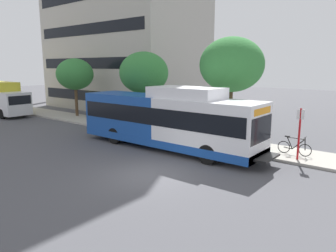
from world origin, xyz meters
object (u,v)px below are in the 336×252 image
Objects in this scene: bicycle_parked at (294,147)px; box_truck_background at (2,98)px; bus_stop_sign_pole at (299,130)px; transit_bus at (167,120)px; street_tree_near_stop at (232,65)px; street_tree_mid_block at (144,73)px; street_tree_far_block at (75,74)px.

box_truck_background is (-3.04, 27.05, 1.18)m from bicycle_parked.
bus_stop_sign_pole is 1.48× the size of bicycle_parked.
transit_bus is 1.75× the size of box_truck_background.
bicycle_parked is 27.25m from box_truck_background.
box_truck_background is at bearing 100.81° from street_tree_near_stop.
bicycle_parked is at bearing -83.58° from box_truck_background.
transit_bus is at bearing -125.27° from street_tree_mid_block.
street_tree_near_stop is 15.95m from street_tree_far_block.
box_truck_background reaches higher than bicycle_parked.
transit_bus is 14.67m from street_tree_far_block.
street_tree_near_stop is 1.12× the size of street_tree_mid_block.
bicycle_parked is at bearing -92.47° from street_tree_far_block.
bus_stop_sign_pole is at bearing -85.36° from box_truck_background.
street_tree_far_block is at bearing 91.35° from street_tree_near_stop.
street_tree_mid_block reaches higher than bicycle_parked.
transit_bus reaches higher than box_truck_background.
box_truck_background is at bearing 120.72° from street_tree_far_block.
bus_stop_sign_pole is 0.40× the size of street_tree_near_stop.
box_truck_background is (-3.95, 15.37, -2.52)m from street_tree_mid_block.
bus_stop_sign_pole reaches higher than bicycle_parked.
street_tree_mid_block is at bearing 85.57° from bicycle_parked.
bus_stop_sign_pole is at bearing -152.77° from bicycle_parked.
bicycle_parked is 0.33× the size of street_tree_far_block.
street_tree_near_stop reaches higher than box_truck_background.
street_tree_mid_block is at bearing 92.81° from street_tree_near_stop.
bicycle_parked is at bearing -66.45° from transit_bus.
street_tree_far_block reaches higher than bicycle_parked.
street_tree_near_stop reaches higher than bus_stop_sign_pole.
bus_stop_sign_pole is (1.99, -6.86, -0.05)m from transit_bus.
box_truck_background is at bearing 104.42° from street_tree_mid_block.
street_tree_near_stop is 0.92× the size of box_truck_background.
street_tree_mid_block is (3.71, 5.25, 2.56)m from transit_bus.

